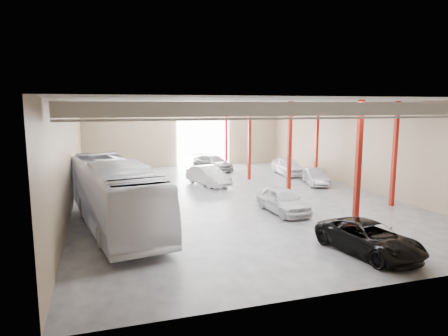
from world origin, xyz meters
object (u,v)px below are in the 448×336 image
car_row_c (213,163)px  car_right_near (315,177)px  black_sedan (369,238)px  car_row_b (208,176)px  car_right_far (288,166)px  car_row_a (283,200)px  coach_bus (114,193)px

car_row_c → car_right_near: bearing=-77.6°
car_right_near → black_sedan: bearing=-96.3°
car_row_b → car_right_far: bearing=0.1°
car_right_far → car_row_a: bearing=-113.7°
car_row_a → black_sedan: bearing=-88.1°
car_row_a → car_right_near: 9.91m
car_row_a → car_row_c: 17.41m
coach_bus → car_right_near: 18.24m
car_row_c → car_right_far: 7.92m
car_row_b → car_row_c: (2.48, 7.50, -0.03)m
car_row_a → car_row_b: 10.14m
car_row_b → car_row_a: bearing=-94.5°
car_row_c → car_right_far: car_right_far is taller
black_sedan → car_row_a: size_ratio=1.11×
coach_bus → car_row_b: (8.01, 9.50, -1.03)m
coach_bus → car_row_a: size_ratio=2.82×
car_row_c → car_row_b: bearing=-128.1°
black_sedan → car_row_c: (-0.40, 25.00, 0.06)m
coach_bus → car_row_a: coach_bus is taller
car_row_b → car_right_near: 9.14m
black_sedan → car_right_near: size_ratio=1.24×
car_row_c → car_right_far: size_ratio=1.10×
car_row_a → car_row_b: bearing=99.2°
black_sedan → car_right_far: car_right_far is taller
car_row_b → car_row_c: size_ratio=0.91×
car_right_near → car_right_far: car_right_far is taller
coach_bus → car_row_b: 12.47m
car_row_b → car_right_near: bearing=-32.9°
car_row_a → car_row_c: bearing=85.8°
black_sedan → car_right_near: (5.90, 15.00, -0.03)m
car_row_a → car_right_far: 14.22m
car_right_near → car_right_far: (0.00, 5.20, 0.15)m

